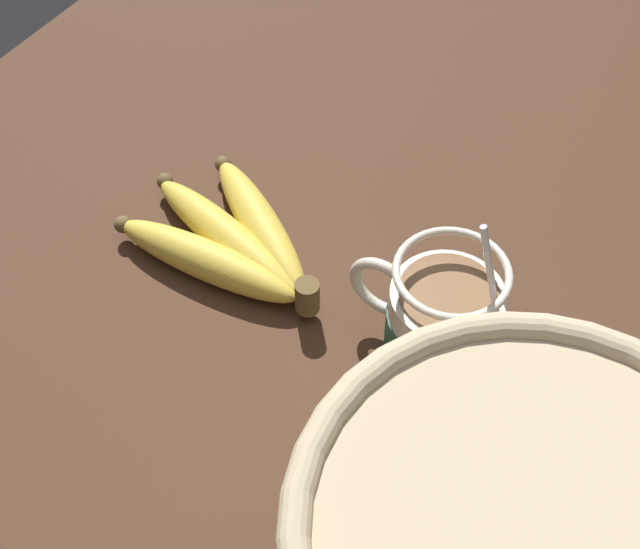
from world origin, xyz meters
TOP-DOWN VIEW (x-y plane):
  - table at (0.00, 0.00)cm, footprint 107.12×107.12cm
  - coffee_mug at (-2.70, 2.98)cm, footprint 13.97×8.73cm
  - banana_bunch at (16.96, 2.83)cm, footprint 20.08×13.76cm

SIDE VIEW (x-z plane):
  - table at x=0.00cm, z-range 0.00..3.41cm
  - banana_bunch at x=16.96cm, z-range 3.03..7.17cm
  - coffee_mug at x=-2.70cm, z-range -0.34..15.62cm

